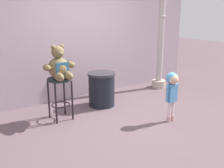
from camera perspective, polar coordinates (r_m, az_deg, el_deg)
name	(u,v)px	position (r m, az deg, el deg)	size (l,w,h in m)	color
ground_plane	(133,121)	(4.91, 4.52, -7.74)	(24.00, 24.00, 0.00)	#624D53
building_wall	(77,9)	(6.10, -7.36, 15.53)	(6.39, 0.30, 3.88)	#A5919D
bar_stool_with_teddy	(60,90)	(4.88, -10.99, -1.19)	(0.42, 0.42, 0.77)	#1D2826
teddy_bear	(59,66)	(4.75, -11.10, 3.66)	(0.58, 0.52, 0.59)	brown
child_walking	(172,86)	(4.79, 12.59, -0.46)	(0.28, 0.23, 0.89)	#CD989A
trash_bin	(102,89)	(5.53, -2.21, -1.08)	(0.56, 0.56, 0.70)	black
lamppost	(161,39)	(6.78, 10.28, 9.40)	(0.34, 0.34, 3.06)	#B3A797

